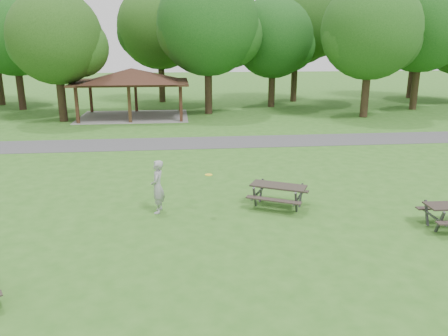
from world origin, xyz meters
The scene contains 15 objects.
ground centered at (0.00, 0.00, 0.00)m, with size 160.00×160.00×0.00m, color #2F651D.
asphalt_path centered at (0.00, 14.00, 0.01)m, with size 120.00×3.20×0.02m, color #434345.
pavilion centered at (-4.00, 24.00, 3.06)m, with size 8.60×7.01×3.76m.
tree_row_c centered at (-13.90, 29.03, 6.54)m, with size 8.19×7.80×10.67m.
tree_row_d centered at (-8.92, 22.53, 5.77)m, with size 6.93×6.60×9.27m.
tree_row_e centered at (2.10, 25.03, 6.78)m, with size 8.40×8.00×11.02m.
tree_row_f centered at (8.09, 28.53, 5.84)m, with size 7.35×7.00×9.55m.
tree_row_g centered at (14.09, 22.03, 6.33)m, with size 7.77×7.40×10.25m.
tree_row_h centered at (20.10, 25.53, 7.03)m, with size 8.61×8.20×11.37m.
tree_deep_b centered at (-1.90, 33.03, 6.89)m, with size 8.40×8.00×11.13m.
tree_deep_c centered at (11.10, 32.03, 7.44)m, with size 8.82×8.40×11.90m.
tree_deep_d centered at (24.10, 33.53, 7.03)m, with size 8.40×8.00×11.27m.
picnic_table_middle centered at (2.85, 3.39, 0.61)m, with size 2.39×2.23×0.83m.
frisbee_in_flight centered at (0.37, 2.89, 1.40)m, with size 0.31×0.31×0.02m.
frisbee_thrower centered at (-1.33, 3.30, 0.91)m, with size 0.67×0.44×1.83m, color #979799.
Camera 1 is at (-0.60, -10.80, 5.54)m, focal length 35.00 mm.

